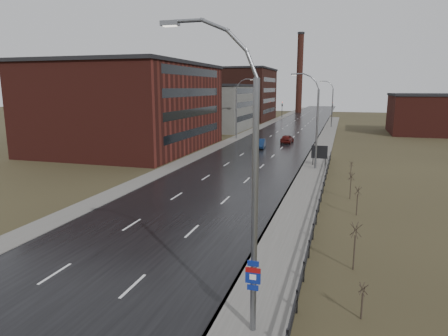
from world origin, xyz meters
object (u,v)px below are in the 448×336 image
Objects in this scene: streetlight_main at (246,186)px; car_far at (287,139)px; car_near at (260,144)px; billboard at (319,153)px.

car_far is (-6.16, 56.36, -5.30)m from streetlight_main.
streetlight_main is 56.94m from car_far.
car_far reaches higher than car_near.
streetlight_main reaches higher than car_far.
streetlight_main is 4.55× the size of billboard.
car_near is at bearing 128.13° from billboard.
streetlight_main reaches higher than car_near.
car_near is 8.08m from car_far.
billboard is at bearing 89.00° from streetlight_main.
billboard is 0.60× the size of car_far.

